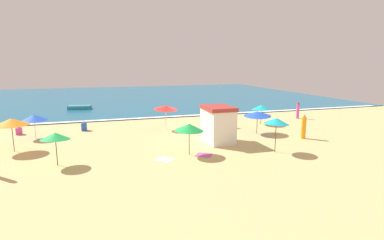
{
  "coord_description": "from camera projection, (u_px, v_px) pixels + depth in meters",
  "views": [
    {
      "loc": [
        -7.7,
        -25.88,
        5.93
      ],
      "look_at": [
        0.53,
        0.05,
        0.8
      ],
      "focal_mm": 28.67,
      "sensor_mm": 36.0,
      "label": 1
    }
  ],
  "objects": [
    {
      "name": "beach_towel_0",
      "position": [
        165.0,
        159.0,
        19.01
      ],
      "size": [
        1.4,
        1.43,
        0.01
      ],
      "color": "white",
      "rests_on": "ground_plane"
    },
    {
      "name": "beachgoer_2",
      "position": [
        230.0,
        123.0,
        28.12
      ],
      "size": [
        0.64,
        0.64,
        0.96
      ],
      "color": "blue",
      "rests_on": "ground_plane"
    },
    {
      "name": "beach_towel_2",
      "position": [
        204.0,
        155.0,
        19.89
      ],
      "size": [
        1.38,
        1.36,
        0.01
      ],
      "color": "#D84CA5",
      "rests_on": "ground_plane"
    },
    {
      "name": "beachgoer_4",
      "position": [
        19.0,
        131.0,
        25.52
      ],
      "size": [
        0.46,
        0.46,
        0.79
      ],
      "color": "#D84CA5",
      "rests_on": "ground_plane"
    },
    {
      "name": "beach_umbrella_3",
      "position": [
        189.0,
        127.0,
        19.65
      ],
      "size": [
        2.64,
        2.65,
        2.11
      ],
      "color": "#4C3823",
      "rests_on": "ground_plane"
    },
    {
      "name": "beach_towel_1",
      "position": [
        217.0,
        135.0,
        25.52
      ],
      "size": [
        1.39,
        1.94,
        0.01
      ],
      "color": "orange",
      "rests_on": "ground_plane"
    },
    {
      "name": "small_boat_0",
      "position": [
        80.0,
        107.0,
        38.87
      ],
      "size": [
        2.95,
        1.79,
        0.44
      ],
      "color": "teal",
      "rests_on": "ocean_water"
    },
    {
      "name": "lifeguard_cabana",
      "position": [
        218.0,
        124.0,
        22.82
      ],
      "size": [
        2.0,
        2.74,
        2.75
      ],
      "color": "white",
      "rests_on": "ground_plane"
    },
    {
      "name": "beachgoer_0",
      "position": [
        84.0,
        127.0,
        27.0
      ],
      "size": [
        0.46,
        0.46,
        0.87
      ],
      "color": "blue",
      "rests_on": "ground_plane"
    },
    {
      "name": "beach_umbrella_5",
      "position": [
        11.0,
        122.0,
        20.36
      ],
      "size": [
        2.78,
        2.78,
        2.26
      ],
      "color": "#4C3823",
      "rests_on": "ground_plane"
    },
    {
      "name": "beach_umbrella_4",
      "position": [
        261.0,
        107.0,
        29.57
      ],
      "size": [
        2.61,
        2.62,
        1.97
      ],
      "color": "#4C3823",
      "rests_on": "ground_plane"
    },
    {
      "name": "beach_umbrella_7",
      "position": [
        55.0,
        136.0,
        17.6
      ],
      "size": [
        2.24,
        2.25,
        2.02
      ],
      "color": "#4C3823",
      "rests_on": "ground_plane"
    },
    {
      "name": "ground_plane",
      "position": [
        187.0,
        129.0,
        27.63
      ],
      "size": [
        60.0,
        60.0,
        0.0
      ],
      "primitive_type": "plane",
      "color": "#D8B775"
    },
    {
      "name": "beachgoer_3",
      "position": [
        298.0,
        111.0,
        32.8
      ],
      "size": [
        0.43,
        0.43,
        1.78
      ],
      "color": "#D84CA5",
      "rests_on": "ground_plane"
    },
    {
      "name": "beachgoer_5",
      "position": [
        304.0,
        127.0,
        24.12
      ],
      "size": [
        0.41,
        0.41,
        1.91
      ],
      "color": "orange",
      "rests_on": "ground_plane"
    },
    {
      "name": "beach_umbrella_0",
      "position": [
        34.0,
        118.0,
        24.05
      ],
      "size": [
        2.81,
        2.81,
        1.93
      ],
      "color": "silver",
      "rests_on": "ground_plane"
    },
    {
      "name": "ocean_water",
      "position": [
        141.0,
        96.0,
        53.85
      ],
      "size": [
        60.0,
        44.0,
        0.1
      ],
      "primitive_type": "cube",
      "color": "#196084",
      "rests_on": "ground_plane"
    },
    {
      "name": "beach_umbrella_1",
      "position": [
        276.0,
        121.0,
        20.23
      ],
      "size": [
        1.93,
        1.91,
        2.37
      ],
      "color": "#4C3823",
      "rests_on": "ground_plane"
    },
    {
      "name": "beach_umbrella_6",
      "position": [
        166.0,
        107.0,
        27.28
      ],
      "size": [
        2.69,
        2.71,
        2.26
      ],
      "color": "silver",
      "rests_on": "ground_plane"
    },
    {
      "name": "beach_umbrella_2",
      "position": [
        257.0,
        114.0,
        25.64
      ],
      "size": [
        3.16,
        3.17,
        1.97
      ],
      "color": "#4C3823",
      "rests_on": "ground_plane"
    },
    {
      "name": "wave_breaker_foam",
      "position": [
        170.0,
        116.0,
        33.51
      ],
      "size": [
        57.0,
        0.7,
        0.01
      ],
      "primitive_type": "cube",
      "color": "white",
      "rests_on": "ocean_water"
    }
  ]
}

